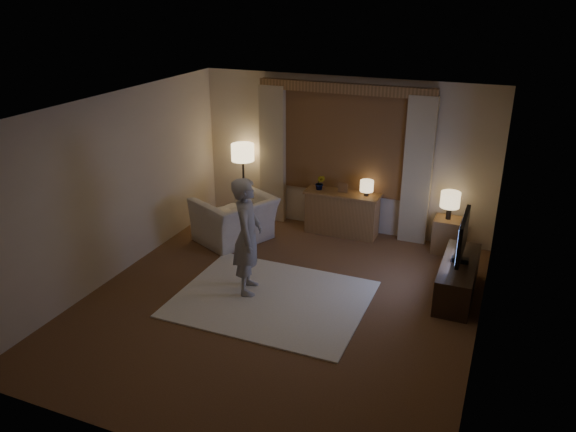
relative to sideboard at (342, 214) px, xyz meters
The scene contains 13 objects.
room 2.23m from the sideboard, 92.38° to the right, with size 5.04×5.54×2.64m.
rug 2.49m from the sideboard, 94.85° to the right, with size 2.50×2.00×0.02m, color #F0E8CA.
sideboard is the anchor object (origin of this frame).
picture_frame 0.45m from the sideboard, behind, with size 0.16×0.02×0.20m, color brown.
plant 0.64m from the sideboard, behind, with size 0.17×0.13×0.30m, color #999999.
table_lamp_sideboard 0.68m from the sideboard, ahead, with size 0.22×0.22×0.30m.
floor_lamp 2.01m from the sideboard, behind, with size 0.40×0.40×1.38m.
armchair 1.80m from the sideboard, 148.60° to the right, with size 1.15×1.01×0.75m, color beige.
side_table 1.73m from the sideboard, ahead, with size 0.40×0.40×0.56m, color brown.
table_lamp_side 1.81m from the sideboard, ahead, with size 0.30×0.30×0.44m.
tv_stand 2.49m from the sideboard, 33.71° to the right, with size 0.45×1.40×0.50m, color black.
tv 2.54m from the sideboard, 33.73° to the right, with size 0.22×0.91×0.66m.
person 2.49m from the sideboard, 104.02° to the right, with size 0.59×0.39×1.63m, color #9C9690.
Camera 1 is at (2.58, -5.94, 3.91)m, focal length 35.00 mm.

